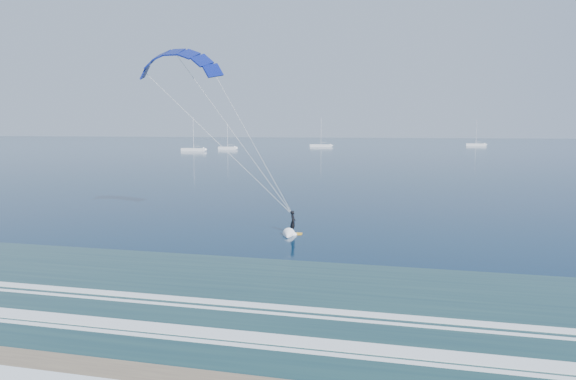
% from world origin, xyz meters
% --- Properties ---
extents(kitesurfer_rig, '(15.52, 4.86, 17.11)m').
position_xyz_m(kitesurfer_rig, '(-9.17, 26.45, 9.13)').
color(kitesurfer_rig, '#F7AA1D').
rests_on(kitesurfer_rig, ground).
extents(sailboat_0, '(9.90, 2.40, 13.30)m').
position_xyz_m(sailboat_0, '(-77.14, 172.98, 0.69)').
color(sailboat_0, silver).
rests_on(sailboat_0, ground).
extents(sailboat_1, '(7.83, 2.40, 10.87)m').
position_xyz_m(sailboat_1, '(-69.43, 190.73, 0.68)').
color(sailboat_1, silver).
rests_on(sailboat_1, ground).
extents(sailboat_2, '(10.54, 2.40, 13.96)m').
position_xyz_m(sailboat_2, '(-35.88, 229.23, 0.70)').
color(sailboat_2, silver).
rests_on(sailboat_2, ground).
extents(sailboat_3, '(9.58, 2.40, 12.90)m').
position_xyz_m(sailboat_3, '(38.39, 260.26, 0.69)').
color(sailboat_3, silver).
rests_on(sailboat_3, ground).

